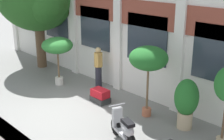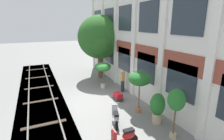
{
  "view_description": "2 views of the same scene",
  "coord_description": "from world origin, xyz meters",
  "px_view_note": "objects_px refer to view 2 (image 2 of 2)",
  "views": [
    {
      "loc": [
        8.23,
        -5.47,
        4.68
      ],
      "look_at": [
        1.3,
        1.16,
        1.46
      ],
      "focal_mm": 50.0,
      "sensor_mm": 36.0,
      "label": 1
    },
    {
      "loc": [
        9.81,
        -3.27,
        4.82
      ],
      "look_at": [
        -1.36,
        1.77,
        1.52
      ],
      "focal_mm": 28.0,
      "sensor_mm": 36.0,
      "label": 2
    }
  ],
  "objects_px": {
    "potted_plant_tall_urn": "(140,79)",
    "scooter_second_parked": "(124,138)",
    "potted_plant_fluted_column": "(157,107)",
    "potted_plant_square_trough": "(118,97)",
    "potted_plant_terracotta_small": "(176,102)",
    "potted_plant_low_pan": "(103,68)",
    "resident_by_doorway": "(123,80)",
    "scooter_near_curb": "(116,117)",
    "broadleaf_tree": "(100,38)"
  },
  "relations": [
    {
      "from": "scooter_near_curb",
      "to": "potted_plant_square_trough",
      "type": "bearing_deg",
      "value": -9.72
    },
    {
      "from": "potted_plant_low_pan",
      "to": "resident_by_doorway",
      "type": "relative_size",
      "value": 1.2
    },
    {
      "from": "potted_plant_tall_urn",
      "to": "potted_plant_fluted_column",
      "type": "xyz_separation_m",
      "value": [
        1.33,
        0.2,
        -1.03
      ]
    },
    {
      "from": "potted_plant_square_trough",
      "to": "resident_by_doorway",
      "type": "distance_m",
      "value": 1.64
    },
    {
      "from": "potted_plant_square_trough",
      "to": "potted_plant_low_pan",
      "type": "bearing_deg",
      "value": -178.78
    },
    {
      "from": "scooter_near_curb",
      "to": "scooter_second_parked",
      "type": "bearing_deg",
      "value": -175.14
    },
    {
      "from": "potted_plant_fluted_column",
      "to": "potted_plant_terracotta_small",
      "type": "relative_size",
      "value": 0.69
    },
    {
      "from": "potted_plant_terracotta_small",
      "to": "resident_by_doorway",
      "type": "distance_m",
      "value": 5.68
    },
    {
      "from": "potted_plant_tall_urn",
      "to": "scooter_near_curb",
      "type": "height_order",
      "value": "potted_plant_tall_urn"
    },
    {
      "from": "potted_plant_square_trough",
      "to": "potted_plant_tall_urn",
      "type": "height_order",
      "value": "potted_plant_tall_urn"
    },
    {
      "from": "potted_plant_tall_urn",
      "to": "potted_plant_low_pan",
      "type": "height_order",
      "value": "potted_plant_tall_urn"
    },
    {
      "from": "resident_by_doorway",
      "to": "scooter_second_parked",
      "type": "bearing_deg",
      "value": 108.13
    },
    {
      "from": "scooter_near_curb",
      "to": "resident_by_doorway",
      "type": "relative_size",
      "value": 0.81
    },
    {
      "from": "broadleaf_tree",
      "to": "potted_plant_tall_urn",
      "type": "height_order",
      "value": "broadleaf_tree"
    },
    {
      "from": "potted_plant_tall_urn",
      "to": "potted_plant_low_pan",
      "type": "distance_m",
      "value": 4.38
    },
    {
      "from": "scooter_second_parked",
      "to": "resident_by_doorway",
      "type": "bearing_deg",
      "value": -116.45
    },
    {
      "from": "potted_plant_tall_urn",
      "to": "potted_plant_terracotta_small",
      "type": "height_order",
      "value": "potted_plant_tall_urn"
    },
    {
      "from": "scooter_second_parked",
      "to": "broadleaf_tree",
      "type": "bearing_deg",
      "value": -104.41
    },
    {
      "from": "potted_plant_low_pan",
      "to": "scooter_near_curb",
      "type": "height_order",
      "value": "potted_plant_low_pan"
    },
    {
      "from": "broadleaf_tree",
      "to": "scooter_second_parked",
      "type": "distance_m",
      "value": 10.0
    },
    {
      "from": "scooter_near_curb",
      "to": "potted_plant_fluted_column",
      "type": "bearing_deg",
      "value": -90.64
    },
    {
      "from": "potted_plant_tall_urn",
      "to": "potted_plant_fluted_column",
      "type": "height_order",
      "value": "potted_plant_tall_urn"
    },
    {
      "from": "potted_plant_tall_urn",
      "to": "scooter_second_parked",
      "type": "xyz_separation_m",
      "value": [
        2.25,
        -2.12,
        -1.48
      ]
    },
    {
      "from": "potted_plant_low_pan",
      "to": "resident_by_doorway",
      "type": "bearing_deg",
      "value": 37.23
    },
    {
      "from": "potted_plant_terracotta_small",
      "to": "resident_by_doorway",
      "type": "height_order",
      "value": "potted_plant_terracotta_small"
    },
    {
      "from": "potted_plant_terracotta_small",
      "to": "scooter_second_parked",
      "type": "relative_size",
      "value": 1.64
    },
    {
      "from": "potted_plant_terracotta_small",
      "to": "potted_plant_fluted_column",
      "type": "bearing_deg",
      "value": 175.46
    },
    {
      "from": "potted_plant_terracotta_small",
      "to": "potted_plant_low_pan",
      "type": "bearing_deg",
      "value": -175.6
    },
    {
      "from": "potted_plant_low_pan",
      "to": "scooter_near_curb",
      "type": "relative_size",
      "value": 1.48
    },
    {
      "from": "potted_plant_tall_urn",
      "to": "scooter_second_parked",
      "type": "distance_m",
      "value": 3.43
    },
    {
      "from": "scooter_second_parked",
      "to": "resident_by_doorway",
      "type": "height_order",
      "value": "resident_by_doorway"
    },
    {
      "from": "potted_plant_low_pan",
      "to": "resident_by_doorway",
      "type": "distance_m",
      "value": 1.81
    },
    {
      "from": "potted_plant_tall_urn",
      "to": "scooter_second_parked",
      "type": "relative_size",
      "value": 1.69
    },
    {
      "from": "potted_plant_low_pan",
      "to": "broadleaf_tree",
      "type": "bearing_deg",
      "value": 163.3
    },
    {
      "from": "potted_plant_low_pan",
      "to": "scooter_second_parked",
      "type": "distance_m",
      "value": 6.91
    },
    {
      "from": "potted_plant_square_trough",
      "to": "resident_by_doorway",
      "type": "relative_size",
      "value": 0.45
    },
    {
      "from": "broadleaf_tree",
      "to": "potted_plant_tall_urn",
      "type": "bearing_deg",
      "value": -2.85
    },
    {
      "from": "potted_plant_square_trough",
      "to": "potted_plant_terracotta_small",
      "type": "distance_m",
      "value": 4.7
    },
    {
      "from": "scooter_near_curb",
      "to": "resident_by_doorway",
      "type": "bearing_deg",
      "value": -13.46
    },
    {
      "from": "potted_plant_terracotta_small",
      "to": "potted_plant_low_pan",
      "type": "height_order",
      "value": "potted_plant_terracotta_small"
    },
    {
      "from": "potted_plant_fluted_column",
      "to": "scooter_second_parked",
      "type": "height_order",
      "value": "potted_plant_fluted_column"
    },
    {
      "from": "potted_plant_fluted_column",
      "to": "potted_plant_low_pan",
      "type": "bearing_deg",
      "value": -173.64
    },
    {
      "from": "potted_plant_fluted_column",
      "to": "potted_plant_terracotta_small",
      "type": "height_order",
      "value": "potted_plant_terracotta_small"
    },
    {
      "from": "resident_by_doorway",
      "to": "potted_plant_tall_urn",
      "type": "bearing_deg",
      "value": 124.46
    },
    {
      "from": "potted_plant_fluted_column",
      "to": "potted_plant_terracotta_small",
      "type": "bearing_deg",
      "value": -4.54
    },
    {
      "from": "potted_plant_terracotta_small",
      "to": "scooter_near_curb",
      "type": "bearing_deg",
      "value": -136.47
    },
    {
      "from": "potted_plant_terracotta_small",
      "to": "resident_by_doorway",
      "type": "bearing_deg",
      "value": 175.18
    },
    {
      "from": "broadleaf_tree",
      "to": "potted_plant_fluted_column",
      "type": "height_order",
      "value": "broadleaf_tree"
    },
    {
      "from": "potted_plant_square_trough",
      "to": "potted_plant_fluted_column",
      "type": "relative_size",
      "value": 0.47
    },
    {
      "from": "potted_plant_tall_urn",
      "to": "potted_plant_square_trough",
      "type": "bearing_deg",
      "value": -168.51
    }
  ]
}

